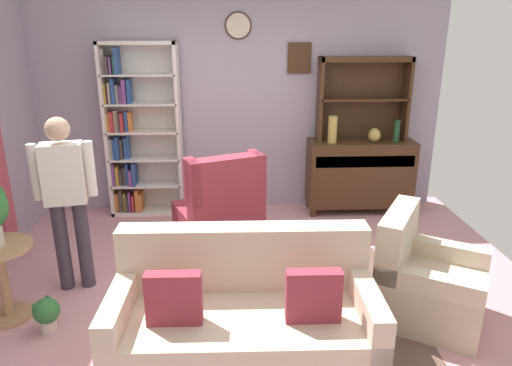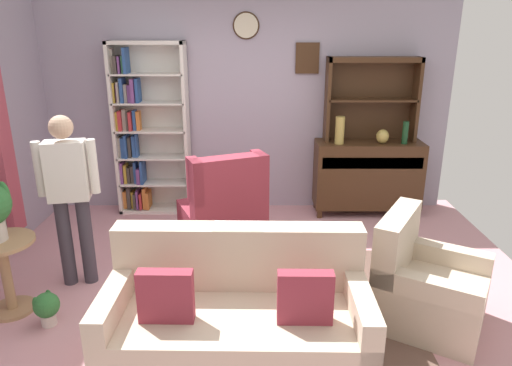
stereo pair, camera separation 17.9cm
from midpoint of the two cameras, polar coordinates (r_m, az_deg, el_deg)
The scene contains 17 objects.
ground_plane at distance 4.32m, azimuth -2.45°, elevation -13.06°, with size 5.40×4.60×0.02m, color #C68C93.
wall_back at distance 5.87m, azimuth -2.76°, elevation 10.25°, with size 5.00×0.09×2.80m.
area_rug at distance 4.06m, azimuth 0.49°, elevation -15.05°, with size 2.36×2.14×0.01m, color brown.
bookshelf at distance 5.89m, azimuth -15.17°, elevation 5.81°, with size 0.90×0.30×2.10m.
sideboard at distance 5.99m, azimuth 11.70°, elevation 1.24°, with size 1.30×0.45×0.92m.
sideboard_hutch at distance 5.88m, azimuth 12.12°, elevation 11.38°, with size 1.10×0.26×1.00m.
vase_tall at distance 5.69m, azimuth 8.44°, elevation 6.49°, with size 0.11×0.11×0.33m, color tan.
vase_round at distance 5.84m, azimuth 13.42°, elevation 5.71°, with size 0.15×0.15×0.17m, color tan.
bottle_wine at distance 5.88m, azimuth 15.96°, elevation 6.10°, with size 0.07×0.07×0.27m, color #194223.
couch_floral at distance 3.40m, azimuth -3.04°, elevation -16.31°, with size 1.81×0.88×0.90m.
armchair_floral at distance 4.03m, azimuth 18.78°, elevation -11.66°, with size 1.05×1.04×0.88m.
wingback_chair at distance 4.94m, azimuth -5.44°, elevation -3.74°, with size 1.03×1.04×1.05m.
plant_stand at distance 4.30m, azimuth -29.71°, elevation -9.64°, with size 0.52×0.52×0.64m.
potted_plant_small at distance 4.10m, azimuth -25.45°, elevation -14.10°, with size 0.20×0.20×0.28m.
person_reading at distance 4.33m, azimuth -23.31°, elevation -1.10°, with size 0.53×0.26×1.56m.
coffee_table at distance 4.13m, azimuth 1.13°, elevation -8.80°, with size 0.80×0.50×0.42m.
book_stack at distance 4.16m, azimuth 1.53°, elevation -6.92°, with size 0.21×0.16×0.09m.
Camera 1 is at (-0.08, -3.68, 2.25)m, focal length 32.74 mm.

